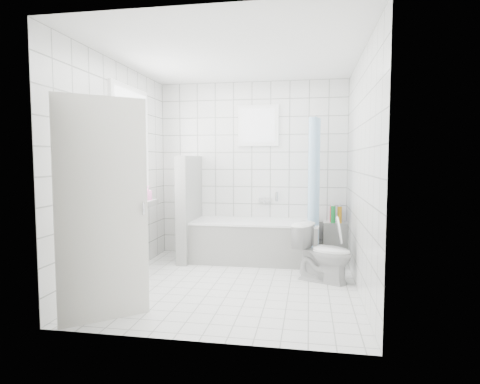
# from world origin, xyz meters

# --- Properties ---
(ground) EXTENTS (3.00, 3.00, 0.00)m
(ground) POSITION_xyz_m (0.00, 0.00, 0.00)
(ground) COLOR white
(ground) RESTS_ON ground
(ceiling) EXTENTS (3.00, 3.00, 0.00)m
(ceiling) POSITION_xyz_m (0.00, 0.00, 2.60)
(ceiling) COLOR white
(ceiling) RESTS_ON ground
(wall_back) EXTENTS (2.80, 0.02, 2.60)m
(wall_back) POSITION_xyz_m (0.00, 1.50, 1.30)
(wall_back) COLOR white
(wall_back) RESTS_ON ground
(wall_front) EXTENTS (2.80, 0.02, 2.60)m
(wall_front) POSITION_xyz_m (0.00, -1.50, 1.30)
(wall_front) COLOR white
(wall_front) RESTS_ON ground
(wall_left) EXTENTS (0.02, 3.00, 2.60)m
(wall_left) POSITION_xyz_m (-1.40, 0.00, 1.30)
(wall_left) COLOR white
(wall_left) RESTS_ON ground
(wall_right) EXTENTS (0.02, 3.00, 2.60)m
(wall_right) POSITION_xyz_m (1.40, 0.00, 1.30)
(wall_right) COLOR white
(wall_right) RESTS_ON ground
(window_left) EXTENTS (0.01, 0.90, 1.40)m
(window_left) POSITION_xyz_m (-1.35, 0.30, 1.60)
(window_left) COLOR white
(window_left) RESTS_ON wall_left
(window_back) EXTENTS (0.50, 0.01, 0.50)m
(window_back) POSITION_xyz_m (0.10, 1.46, 1.95)
(window_back) COLOR white
(window_back) RESTS_ON wall_back
(window_sill) EXTENTS (0.18, 1.02, 0.08)m
(window_sill) POSITION_xyz_m (-1.31, 0.30, 0.86)
(window_sill) COLOR white
(window_sill) RESTS_ON wall_left
(door) EXTENTS (0.63, 0.55, 2.00)m
(door) POSITION_xyz_m (-0.95, -1.22, 1.00)
(door) COLOR silver
(door) RESTS_ON ground
(bathtub) EXTENTS (1.77, 0.77, 0.58)m
(bathtub) POSITION_xyz_m (0.10, 1.12, 0.29)
(bathtub) COLOR white
(bathtub) RESTS_ON ground
(partition_wall) EXTENTS (0.15, 0.85, 1.50)m
(partition_wall) POSITION_xyz_m (-0.85, 1.07, 0.75)
(partition_wall) COLOR white
(partition_wall) RESTS_ON ground
(tiled_ledge) EXTENTS (0.40, 0.24, 0.55)m
(tiled_ledge) POSITION_xyz_m (1.26, 1.38, 0.28)
(tiled_ledge) COLOR white
(tiled_ledge) RESTS_ON ground
(toilet) EXTENTS (0.77, 0.62, 0.69)m
(toilet) POSITION_xyz_m (1.03, 0.31, 0.34)
(toilet) COLOR silver
(toilet) RESTS_ON ground
(curtain_rod) EXTENTS (0.02, 0.80, 0.02)m
(curtain_rod) POSITION_xyz_m (0.93, 1.10, 2.00)
(curtain_rod) COLOR silver
(curtain_rod) RESTS_ON wall_back
(shower_curtain) EXTENTS (0.14, 0.48, 1.78)m
(shower_curtain) POSITION_xyz_m (0.93, 0.97, 1.10)
(shower_curtain) COLOR #4692CD
(shower_curtain) RESTS_ON curtain_rod
(tub_faucet) EXTENTS (0.18, 0.06, 0.06)m
(tub_faucet) POSITION_xyz_m (0.20, 1.46, 0.85)
(tub_faucet) COLOR silver
(tub_faucet) RESTS_ON wall_back
(sill_bottles) EXTENTS (0.20, 0.84, 0.29)m
(sill_bottles) POSITION_xyz_m (-1.30, 0.20, 1.01)
(sill_bottles) COLOR #C94EA4
(sill_bottles) RESTS_ON window_sill
(ledge_bottles) EXTENTS (0.17, 0.18, 0.24)m
(ledge_bottles) POSITION_xyz_m (1.24, 1.34, 0.67)
(ledge_bottles) COLOR orange
(ledge_bottles) RESTS_ON tiled_ledge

